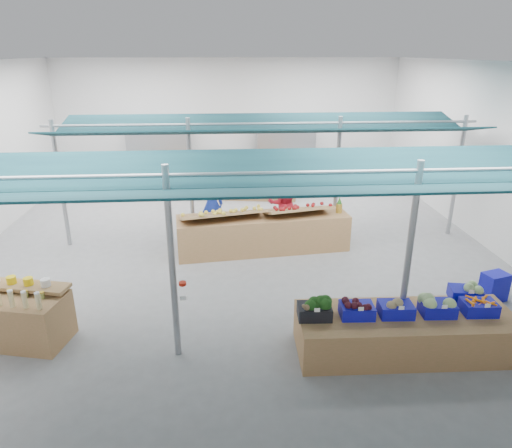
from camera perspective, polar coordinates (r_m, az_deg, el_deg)
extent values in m
plane|color=slate|center=(10.93, -2.65, -2.97)|extent=(13.00, 13.00, 0.00)
plane|color=silver|center=(10.00, -3.07, 19.62)|extent=(13.00, 13.00, 0.00)
plane|color=silver|center=(16.66, -3.46, 12.84)|extent=(12.00, 0.00, 12.00)
plane|color=silver|center=(12.00, 27.41, 7.43)|extent=(0.00, 13.00, 13.00)
cylinder|color=gray|center=(11.53, -23.22, 4.52)|extent=(0.10, 0.10, 3.00)
cylinder|color=gray|center=(6.71, -10.44, -5.22)|extent=(0.10, 0.10, 3.00)
cylinder|color=gray|center=(10.92, -8.13, 5.18)|extent=(0.10, 0.10, 3.00)
cylinder|color=gray|center=(7.20, 18.50, -4.14)|extent=(0.10, 0.10, 3.00)
cylinder|color=gray|center=(11.23, 10.06, 5.51)|extent=(0.10, 0.10, 3.00)
cylinder|color=gray|center=(12.31, 23.80, 5.39)|extent=(0.10, 0.10, 3.00)
cylinder|color=gray|center=(6.27, 4.92, 6.37)|extent=(10.00, 0.06, 0.06)
cylinder|color=gray|center=(10.66, 1.14, 12.43)|extent=(10.00, 0.06, 0.06)
cube|color=black|center=(5.68, 5.90, 4.04)|extent=(9.50, 1.28, 0.30)
cube|color=black|center=(6.91, 4.07, 7.16)|extent=(9.50, 1.28, 0.30)
cube|color=black|center=(10.03, 1.48, 11.49)|extent=(9.50, 1.28, 0.30)
cube|color=black|center=(11.31, 0.82, 12.56)|extent=(9.50, 1.28, 0.30)
cube|color=#B23F33|center=(16.52, -12.14, 8.47)|extent=(2.00, 0.50, 2.00)
cube|color=#B23F33|center=(16.51, 3.70, 8.89)|extent=(2.00, 0.50, 2.00)
cube|color=olive|center=(8.42, -28.32, -10.37)|extent=(1.92, 1.17, 0.79)
cube|color=#997247|center=(8.38, -27.89, -6.77)|extent=(1.82, 0.74, 0.06)
cube|color=olive|center=(7.61, 18.06, -12.80)|extent=(3.34, 1.19, 0.64)
cube|color=olive|center=(10.65, 0.89, -1.13)|extent=(4.05, 1.37, 0.85)
cube|color=olive|center=(14.70, -4.06, 5.02)|extent=(4.70, 1.60, 0.83)
cube|color=#0F10AD|center=(9.71, 27.61, -6.95)|extent=(0.53, 0.43, 0.55)
imported|color=#182D9E|center=(11.52, -5.54, 2.45)|extent=(0.62, 0.44, 1.59)
imported|color=maroon|center=(11.61, 3.38, 2.67)|extent=(0.83, 0.68, 1.59)
cube|color=black|center=(7.03, 7.31, -10.80)|extent=(0.52, 0.37, 0.20)
cube|color=white|center=(6.76, 7.64, -10.62)|extent=(0.08, 0.01, 0.06)
cube|color=#0F10AD|center=(7.16, 12.48, -10.51)|extent=(0.52, 0.37, 0.20)
cube|color=white|center=(6.90, 13.00, -10.31)|extent=(0.08, 0.01, 0.06)
cube|color=#0F10AD|center=(7.33, 17.06, -10.17)|extent=(0.52, 0.37, 0.20)
cube|color=white|center=(7.08, 17.74, -9.96)|extent=(0.08, 0.01, 0.06)
cube|color=#0F10AD|center=(7.57, 21.73, -9.77)|extent=(0.52, 0.37, 0.20)
cube|color=white|center=(7.32, 22.53, -9.54)|extent=(0.08, 0.01, 0.06)
cube|color=#0F10AD|center=(7.85, 26.07, -9.34)|extent=(0.52, 0.37, 0.20)
cube|color=white|center=(7.61, 26.98, -9.09)|extent=(0.08, 0.01, 0.06)
sphere|color=brown|center=(6.84, 6.36, -10.34)|extent=(0.09, 0.09, 0.09)
sphere|color=brown|center=(6.79, 5.99, -10.16)|extent=(0.06, 0.06, 0.06)
cylinder|color=red|center=(7.07, -9.16, -7.36)|extent=(0.12, 0.12, 0.05)
cube|color=white|center=(7.12, -9.10, -9.15)|extent=(0.10, 0.01, 0.07)
cube|color=#997247|center=(10.24, -4.18, 1.15)|extent=(2.00, 1.08, 0.26)
cube|color=#997247|center=(10.55, 5.29, 1.73)|extent=(1.61, 0.99, 0.26)
cylinder|color=#8C6019|center=(10.85, 10.34, 1.97)|extent=(0.14, 0.14, 0.22)
cone|color=#26661E|center=(10.80, 10.40, 2.92)|extent=(0.12, 0.12, 0.18)
cube|color=#0F10AD|center=(8.17, 24.74, -7.93)|extent=(0.56, 0.44, 0.20)
cube|color=white|center=(7.91, 25.35, -7.66)|extent=(0.08, 0.03, 0.06)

